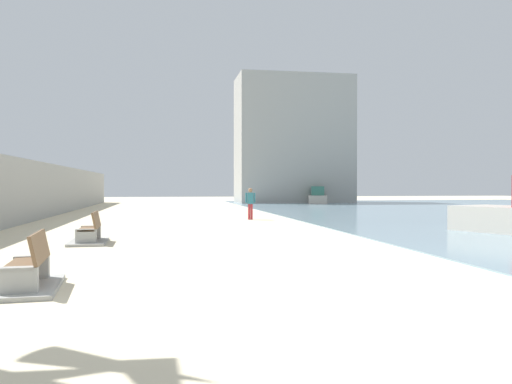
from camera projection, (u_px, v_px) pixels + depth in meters
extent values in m
plane|color=beige|center=(178.00, 221.00, 26.20)|extent=(120.00, 120.00, 0.00)
cube|color=#9E9E99|center=(18.00, 191.00, 24.90)|extent=(0.80, 64.00, 3.06)
cube|color=#9E9E99|center=(18.00, 283.00, 8.28)|extent=(0.61, 0.25, 0.50)
cube|color=#9E9E99|center=(32.00, 269.00, 9.63)|extent=(0.61, 0.25, 0.50)
cube|color=brown|center=(25.00, 263.00, 8.96)|extent=(0.63, 1.64, 0.06)
cube|color=brown|center=(40.00, 247.00, 9.01)|extent=(0.30, 1.61, 0.50)
cube|color=#9E9E99|center=(25.00, 287.00, 8.96)|extent=(1.27, 2.19, 0.08)
cube|color=#9E9E99|center=(86.00, 237.00, 15.58)|extent=(0.61, 0.22, 0.50)
cube|color=#9E9E99|center=(91.00, 233.00, 16.95)|extent=(0.61, 0.22, 0.50)
cube|color=brown|center=(89.00, 229.00, 16.26)|extent=(0.55, 1.62, 0.06)
cube|color=brown|center=(96.00, 220.00, 16.30)|extent=(0.21, 1.60, 0.50)
cube|color=#9E9E99|center=(89.00, 242.00, 16.26)|extent=(1.17, 2.13, 0.08)
cylinder|color=#B22D33|center=(252.00, 212.00, 27.64)|extent=(0.12, 0.12, 0.83)
cylinder|color=#B22D33|center=(249.00, 212.00, 27.64)|extent=(0.12, 0.12, 0.83)
cube|color=teal|center=(250.00, 198.00, 27.63)|extent=(0.34, 0.22, 0.59)
sphere|color=#936B4C|center=(250.00, 190.00, 27.63)|extent=(0.22, 0.22, 0.22)
cylinder|color=teal|center=(255.00, 198.00, 27.64)|extent=(0.09, 0.09, 0.53)
cylinder|color=teal|center=(246.00, 198.00, 27.63)|extent=(0.09, 0.09, 0.53)
cube|color=beige|center=(318.00, 199.00, 52.90)|extent=(2.91, 4.68, 0.80)
cube|color=#337060|center=(318.00, 191.00, 52.24)|extent=(1.73, 2.18, 0.90)
cube|color=#9E9E99|center=(293.00, 140.00, 55.91)|extent=(12.00, 6.00, 13.31)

